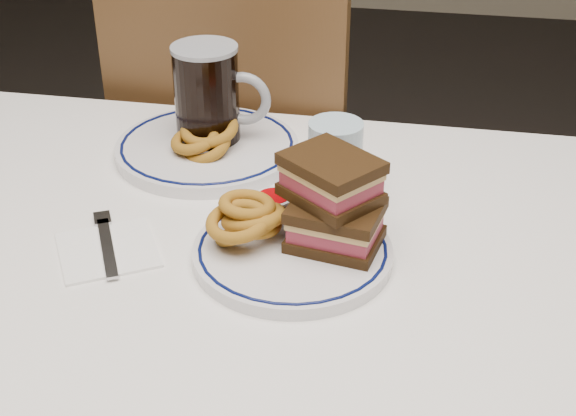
% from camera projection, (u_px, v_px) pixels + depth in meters
% --- Properties ---
extents(dining_table, '(1.27, 0.87, 0.75)m').
position_uv_depth(dining_table, '(242.00, 317.00, 1.08)').
color(dining_table, white).
rests_on(dining_table, floor).
extents(chair_far, '(0.48, 0.48, 0.98)m').
position_uv_depth(chair_far, '(246.00, 170.00, 1.67)').
color(chair_far, '#4B3218').
rests_on(chair_far, floor).
extents(main_plate, '(0.25, 0.25, 0.02)m').
position_uv_depth(main_plate, '(293.00, 252.00, 1.01)').
color(main_plate, silver).
rests_on(main_plate, dining_table).
extents(reuben_sandwich, '(0.14, 0.14, 0.11)m').
position_uv_depth(reuben_sandwich, '(333.00, 202.00, 0.99)').
color(reuben_sandwich, black).
rests_on(reuben_sandwich, main_plate).
extents(onion_rings_main, '(0.10, 0.11, 0.08)m').
position_uv_depth(onion_rings_main, '(248.00, 220.00, 1.01)').
color(onion_rings_main, brown).
rests_on(onion_rings_main, main_plate).
extents(ketchup_ramekin, '(0.05, 0.05, 0.03)m').
position_uv_depth(ketchup_ramekin, '(274.00, 205.00, 1.06)').
color(ketchup_ramekin, silver).
rests_on(ketchup_ramekin, main_plate).
extents(beer_mug, '(0.15, 0.10, 0.17)m').
position_uv_depth(beer_mug, '(209.00, 98.00, 1.24)').
color(beer_mug, black).
rests_on(beer_mug, dining_table).
extents(water_glass, '(0.08, 0.08, 0.12)m').
position_uv_depth(water_glass, '(335.00, 162.00, 1.11)').
color(water_glass, '#A6C5D6').
rests_on(water_glass, dining_table).
extents(far_plate, '(0.29, 0.29, 0.02)m').
position_uv_depth(far_plate, '(207.00, 148.00, 1.26)').
color(far_plate, silver).
rests_on(far_plate, dining_table).
extents(onion_rings_far, '(0.10, 0.11, 0.07)m').
position_uv_depth(onion_rings_far, '(204.00, 137.00, 1.22)').
color(onion_rings_far, brown).
rests_on(onion_rings_far, far_plate).
extents(napkin_fork, '(0.16, 0.17, 0.01)m').
position_uv_depth(napkin_fork, '(107.00, 248.00, 1.03)').
color(napkin_fork, white).
rests_on(napkin_fork, dining_table).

